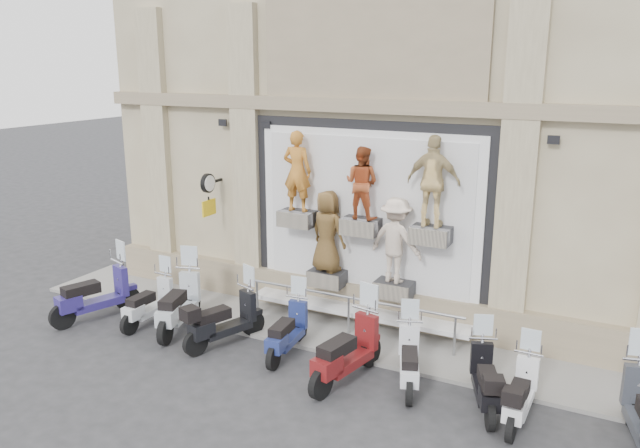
% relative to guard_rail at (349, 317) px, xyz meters
% --- Properties ---
extents(ground, '(90.00, 90.00, 0.00)m').
position_rel_guard_rail_xyz_m(ground, '(0.00, -2.00, -0.47)').
color(ground, '#2C2C2F').
rests_on(ground, ground).
extents(sidewalk, '(16.00, 2.20, 0.08)m').
position_rel_guard_rail_xyz_m(sidewalk, '(0.00, 0.10, -0.43)').
color(sidewalk, gray).
rests_on(sidewalk, ground).
extents(building, '(14.00, 8.60, 12.00)m').
position_rel_guard_rail_xyz_m(building, '(0.00, 5.00, 5.54)').
color(building, '#BFB08B').
rests_on(building, ground).
extents(shop_vitrine, '(5.60, 0.90, 4.30)m').
position_rel_guard_rail_xyz_m(shop_vitrine, '(0.11, 0.73, 1.95)').
color(shop_vitrine, black).
rests_on(shop_vitrine, ground).
extents(guard_rail, '(5.06, 0.10, 0.93)m').
position_rel_guard_rail_xyz_m(guard_rail, '(0.00, 0.00, 0.00)').
color(guard_rail, '#9EA0A5').
rests_on(guard_rail, ground).
extents(clock_sign_bracket, '(0.10, 0.80, 1.02)m').
position_rel_guard_rail_xyz_m(clock_sign_bracket, '(-3.90, 0.47, 2.34)').
color(clock_sign_bracket, black).
rests_on(clock_sign_bracket, ground).
extents(scooter_a, '(1.29, 2.23, 1.74)m').
position_rel_guard_rail_xyz_m(scooter_a, '(-5.55, -1.75, 0.41)').
color(scooter_a, navy).
rests_on(scooter_a, ground).
extents(scooter_b, '(0.54, 1.78, 1.44)m').
position_rel_guard_rail_xyz_m(scooter_b, '(-4.27, -1.39, 0.26)').
color(scooter_b, '#B9BBBF').
rests_on(scooter_b, ground).
extents(scooter_c, '(1.19, 2.21, 1.72)m').
position_rel_guard_rail_xyz_m(scooter_c, '(-3.47, -1.33, 0.40)').
color(scooter_c, '#A6AEB4').
rests_on(scooter_c, ground).
extents(scooter_d, '(1.23, 2.05, 1.60)m').
position_rel_guard_rail_xyz_m(scooter_d, '(-2.12, -1.53, 0.34)').
color(scooter_d, black).
rests_on(scooter_d, ground).
extents(scooter_e, '(0.71, 1.86, 1.48)m').
position_rel_guard_rail_xyz_m(scooter_e, '(-0.74, -1.33, 0.27)').
color(scooter_e, navy).
rests_on(scooter_e, ground).
extents(scooter_f, '(1.02, 2.20, 1.73)m').
position_rel_guard_rail_xyz_m(scooter_f, '(0.77, -1.78, 0.40)').
color(scooter_f, '#601011').
rests_on(scooter_f, ground).
extents(scooter_g, '(1.10, 1.87, 1.46)m').
position_rel_guard_rail_xyz_m(scooter_g, '(1.85, -1.42, 0.27)').
color(scooter_g, silver).
rests_on(scooter_g, ground).
extents(scooter_h, '(1.13, 1.88, 1.47)m').
position_rel_guard_rail_xyz_m(scooter_h, '(3.24, -1.55, 0.27)').
color(scooter_h, black).
rests_on(scooter_h, ground).
extents(scooter_i, '(0.54, 1.75, 1.41)m').
position_rel_guard_rail_xyz_m(scooter_i, '(3.85, -1.71, 0.24)').
color(scooter_i, white).
rests_on(scooter_i, ground).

